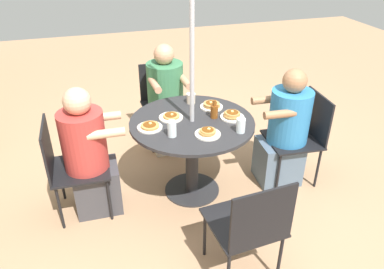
% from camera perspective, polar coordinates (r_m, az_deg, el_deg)
% --- Properties ---
extents(ground_plane, '(12.00, 12.00, 0.00)m').
position_cam_1_polar(ground_plane, '(3.63, 0.00, -8.43)').
color(ground_plane, tan).
extents(patio_table, '(1.08, 1.08, 0.75)m').
position_cam_1_polar(patio_table, '(3.29, 0.00, -0.34)').
color(patio_table, '#28282B').
rests_on(patio_table, ground).
extents(umbrella_pole, '(0.04, 0.04, 2.29)m').
position_cam_1_polar(umbrella_pole, '(3.05, 0.00, 8.67)').
color(umbrella_pole, '#ADADB2').
rests_on(umbrella_pole, ground).
extents(patio_chair_north, '(0.48, 0.48, 0.88)m').
position_cam_1_polar(patio_chair_north, '(3.27, -18.40, -4.20)').
color(patio_chair_north, black).
rests_on(patio_chair_north, ground).
extents(diner_north, '(0.37, 0.51, 1.16)m').
position_cam_1_polar(diner_north, '(3.24, -15.33, -3.46)').
color(diner_north, '#3D3D42').
rests_on(diner_north, ground).
extents(patio_chair_east, '(0.51, 0.51, 0.88)m').
position_cam_1_polar(patio_chair_east, '(2.58, 8.87, -13.29)').
color(patio_chair_east, black).
rests_on(patio_chair_east, ground).
extents(patio_chair_south, '(0.50, 0.50, 0.88)m').
position_cam_1_polar(patio_chair_south, '(3.69, 16.42, 0.28)').
color(patio_chair_south, black).
rests_on(patio_chair_south, ground).
extents(diner_south, '(0.39, 0.52, 1.15)m').
position_cam_1_polar(diner_south, '(3.60, 13.93, 0.18)').
color(diner_south, slate).
rests_on(diner_south, ground).
extents(patio_chair_west, '(0.48, 0.48, 0.88)m').
position_cam_1_polar(patio_chair_west, '(4.25, -4.53, 5.53)').
color(patio_chair_west, black).
rests_on(patio_chair_west, ground).
extents(diner_west, '(0.56, 0.40, 1.17)m').
position_cam_1_polar(diner_west, '(4.08, -3.91, 4.81)').
color(diner_west, beige).
rests_on(diner_west, ground).
extents(pancake_plate_a, '(0.21, 0.21, 0.05)m').
position_cam_1_polar(pancake_plate_a, '(3.12, -6.44, 1.21)').
color(pancake_plate_a, silver).
rests_on(pancake_plate_a, patio_table).
extents(pancake_plate_b, '(0.21, 0.21, 0.04)m').
position_cam_1_polar(pancake_plate_b, '(3.26, -3.21, 2.72)').
color(pancake_plate_b, silver).
rests_on(pancake_plate_b, patio_table).
extents(pancake_plate_c, '(0.21, 0.21, 0.07)m').
position_cam_1_polar(pancake_plate_c, '(3.28, 6.14, 2.91)').
color(pancake_plate_c, silver).
rests_on(pancake_plate_c, patio_table).
extents(pancake_plate_d, '(0.21, 0.21, 0.06)m').
position_cam_1_polar(pancake_plate_d, '(3.00, 2.40, 0.26)').
color(pancake_plate_d, silver).
rests_on(pancake_plate_d, patio_table).
extents(pancake_plate_e, '(0.21, 0.21, 0.06)m').
position_cam_1_polar(pancake_plate_e, '(3.45, 2.99, 4.43)').
color(pancake_plate_e, silver).
rests_on(pancake_plate_e, patio_table).
extents(syrup_bottle, '(0.09, 0.07, 0.16)m').
position_cam_1_polar(syrup_bottle, '(3.25, 3.39, 3.61)').
color(syrup_bottle, brown).
rests_on(syrup_bottle, patio_table).
extents(coffee_cup, '(0.08, 0.08, 0.10)m').
position_cam_1_polar(coffee_cup, '(3.52, -0.16, 5.53)').
color(coffee_cup, beige).
rests_on(coffee_cup, patio_table).
extents(drinking_glass_a, '(0.07, 0.07, 0.13)m').
position_cam_1_polar(drinking_glass_a, '(2.96, -3.08, 0.89)').
color(drinking_glass_a, silver).
rests_on(drinking_glass_a, patio_table).
extents(drinking_glass_b, '(0.08, 0.08, 0.12)m').
position_cam_1_polar(drinking_glass_b, '(3.05, 7.44, 1.38)').
color(drinking_glass_b, silver).
rests_on(drinking_glass_b, patio_table).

